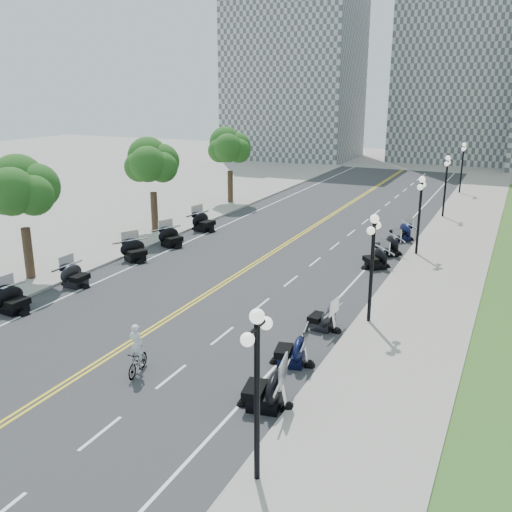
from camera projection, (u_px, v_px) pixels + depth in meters
The scene contains 47 objects.
ground at pixel (161, 323), 26.02m from camera, with size 160.00×160.00×0.00m, color gray.
road at pixel (254, 264), 34.69m from camera, with size 16.00×90.00×0.01m, color #333335.
centerline_yellow_a at pixel (252, 264), 34.74m from camera, with size 0.12×90.00×0.00m, color yellow.
centerline_yellow_b at pixel (256, 264), 34.64m from camera, with size 0.12×90.00×0.00m, color yellow.
edge_line_north at pixel (357, 278), 32.08m from camera, with size 0.12×90.00×0.00m, color white.
edge_line_south at pixel (166, 251), 37.30m from camera, with size 0.12×90.00×0.00m, color white.
lane_dash_4 at pixel (100, 433), 17.77m from camera, with size 0.12×2.00×0.00m, color white.
lane_dash_5 at pixel (171, 376), 21.24m from camera, with size 0.12×2.00×0.00m, color white.
lane_dash_6 at pixel (222, 336), 24.71m from camera, with size 0.12×2.00×0.00m, color white.
lane_dash_7 at pixel (261, 305), 28.18m from camera, with size 0.12×2.00×0.00m, color white.
lane_dash_8 at pixel (291, 281), 31.65m from camera, with size 0.12×2.00×0.00m, color white.
lane_dash_9 at pixel (315, 262), 35.12m from camera, with size 0.12×2.00×0.00m, color white.
lane_dash_10 at pixel (335, 246), 38.59m from camera, with size 0.12×2.00×0.00m, color white.
lane_dash_11 at pixel (351, 233), 42.06m from camera, with size 0.12×2.00×0.00m, color white.
lane_dash_12 at pixel (365, 222), 45.53m from camera, with size 0.12×2.00×0.00m, color white.
lane_dash_13 at pixel (377, 212), 49.00m from camera, with size 0.12×2.00×0.00m, color white.
lane_dash_14 at pixel (388, 204), 52.47m from camera, with size 0.12×2.00×0.00m, color white.
lane_dash_15 at pixel (397, 196), 55.94m from camera, with size 0.12×2.00×0.00m, color white.
lane_dash_16 at pixel (405, 190), 59.41m from camera, with size 0.12×2.00×0.00m, color white.
lane_dash_17 at pixel (412, 184), 62.88m from camera, with size 0.12×2.00×0.00m, color white.
lane_dash_18 at pixel (418, 179), 66.35m from camera, with size 0.12×2.00×0.00m, color white.
lane_dash_19 at pixel (424, 174), 69.81m from camera, with size 0.12×2.00×0.00m, color white.
sidewalk_north at pixel (432, 288), 30.39m from camera, with size 5.00×90.00×0.15m, color #9E9991.
sidewalk_south at pixel (116, 244), 38.95m from camera, with size 5.00×90.00×0.15m, color #9E9991.
distant_block_a at pixel (295, 68), 83.41m from camera, with size 18.00×14.00×26.00m, color gray.
distant_block_b at pixel (459, 52), 79.08m from camera, with size 16.00×12.00×30.00m, color gray.
street_lamp_1 at pixel (257, 398), 14.83m from camera, with size 0.50×1.20×4.90m, color black, non-canonical shape.
street_lamp_2 at pixel (372, 270), 25.24m from camera, with size 0.50×1.20×4.90m, color black, non-canonical shape.
street_lamp_3 at pixel (419, 216), 35.65m from camera, with size 0.50×1.20×4.90m, color black, non-canonical shape.
street_lamp_4 at pixel (445, 187), 46.06m from camera, with size 0.50×1.20×4.90m, color black, non-canonical shape.
street_lamp_5 at pixel (462, 168), 56.47m from camera, with size 0.50×1.20×4.90m, color black, non-canonical shape.
tree_2 at pixel (21, 196), 30.47m from camera, with size 4.80×4.80×9.20m, color #235619, non-canonical shape.
tree_3 at pixel (152, 168), 40.88m from camera, with size 4.80×4.80×9.20m, color #235619, non-canonical shape.
tree_4 at pixel (230, 152), 51.28m from camera, with size 4.80×4.80×9.20m, color #235619, non-canonical shape.
motorcycle_n_4 at pixel (265, 387), 19.02m from camera, with size 2.14×2.14×1.50m, color black, non-canonical shape.
motorcycle_n_5 at pixel (291, 349), 22.01m from camera, with size 1.90×1.90×1.33m, color black, non-canonical shape.
motorcycle_n_6 at pixel (323, 316), 25.24m from camera, with size 1.78×1.78×1.25m, color black, non-canonical shape.
motorcycle_n_8 at pixel (376, 257), 33.73m from camera, with size 1.96×1.96×1.37m, color black, non-canonical shape.
motorcycle_n_9 at pixel (388, 244), 36.27m from camera, with size 2.08×2.08×1.46m, color black, non-canonical shape.
motorcycle_n_10 at pixel (401, 231), 39.74m from camera, with size 1.99×1.99×1.39m, color black, non-canonical shape.
motorcycle_s_5 at pixel (13, 298), 27.10m from camera, with size 2.01×2.01×1.41m, color black, non-canonical shape.
motorcycle_s_6 at pixel (75, 274), 30.65m from camera, with size 1.93×1.93×1.35m, color black, non-canonical shape.
motorcycle_s_7 at pixel (135, 249), 35.18m from camera, with size 2.06×2.06×1.44m, color black, non-canonical shape.
motorcycle_s_8 at pixel (171, 236), 38.31m from camera, with size 2.04×2.04×1.43m, color black, non-canonical shape.
motorcycle_s_9 at pixel (204, 221), 42.47m from camera, with size 2.19×2.19×1.53m, color black, non-canonical shape.
bicycle at pixel (138, 362), 21.35m from camera, with size 0.45×1.61×0.97m, color #A51414.
cyclist_rider at pixel (136, 330), 20.97m from camera, with size 0.60×0.40×1.66m, color white.
Camera 1 is at (14.17, -19.92, 10.40)m, focal length 40.00 mm.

